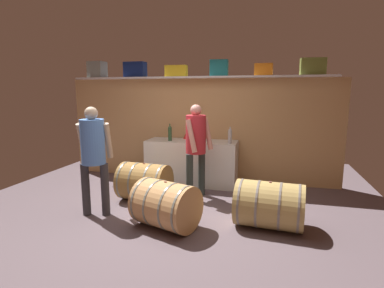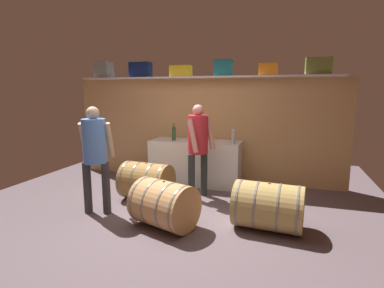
{
  "view_description": "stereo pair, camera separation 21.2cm",
  "coord_description": "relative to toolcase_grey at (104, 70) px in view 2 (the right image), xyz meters",
  "views": [
    {
      "loc": [
        1.4,
        -3.79,
        1.8
      ],
      "look_at": [
        0.33,
        0.4,
        1.05
      ],
      "focal_mm": 28.46,
      "sensor_mm": 36.0,
      "label": 1
    },
    {
      "loc": [
        1.61,
        -3.73,
        1.8
      ],
      "look_at": [
        0.33,
        0.4,
        1.05
      ],
      "focal_mm": 28.46,
      "sensor_mm": 36.0,
      "label": 2
    }
  ],
  "objects": [
    {
      "name": "toolcase_orange",
      "position": [
        3.39,
        0.0,
        -0.06
      ],
      "size": [
        0.33,
        0.23,
        0.22
      ],
      "primitive_type": "cube",
      "rotation": [
        0.0,
        0.0,
        -0.06
      ],
      "color": "orange",
      "rests_on": "high_shelf_board"
    },
    {
      "name": "wine_barrel_far",
      "position": [
        1.57,
        -1.32,
        -1.93
      ],
      "size": [
        0.85,
        0.69,
        0.64
      ],
      "rotation": [
        0.0,
        0.0,
        -0.09
      ],
      "color": "olive",
      "rests_on": "ground"
    },
    {
      "name": "winemaker_pouring",
      "position": [
        1.12,
        -2.06,
        -1.27
      ],
      "size": [
        0.51,
        0.42,
        1.59
      ],
      "rotation": [
        0.0,
        0.0,
        0.22
      ],
      "color": "#333135",
      "rests_on": "ground"
    },
    {
      "name": "back_wall_panel",
      "position": [
        2.14,
        0.15,
        -1.22
      ],
      "size": [
        5.51,
        0.1,
        2.05
      ],
      "primitive_type": "cube",
      "color": "tan",
      "rests_on": "ground"
    },
    {
      "name": "toolcase_yellow",
      "position": [
        1.73,
        0.0,
        -0.06
      ],
      "size": [
        0.43,
        0.22,
        0.22
      ],
      "primitive_type": "cube",
      "rotation": [
        0.0,
        0.0,
        0.06
      ],
      "color": "yellow",
      "rests_on": "high_shelf_board"
    },
    {
      "name": "toolcase_teal",
      "position": [
        2.57,
        0.0,
        -0.01
      ],
      "size": [
        0.35,
        0.29,
        0.3
      ],
      "primitive_type": "cube",
      "rotation": [
        0.0,
        0.0,
        0.07
      ],
      "color": "teal",
      "rests_on": "high_shelf_board"
    },
    {
      "name": "wine_bottle_green",
      "position": [
        1.68,
        -0.31,
        -1.24
      ],
      "size": [
        0.07,
        0.07,
        0.33
      ],
      "color": "#2F5333",
      "rests_on": "work_cabinet"
    },
    {
      "name": "wine_bottle_clear",
      "position": [
        2.85,
        -0.32,
        -1.25
      ],
      "size": [
        0.07,
        0.07,
        0.3
      ],
      "color": "#B8BABF",
      "rests_on": "work_cabinet"
    },
    {
      "name": "toolcase_olive",
      "position": [
        4.23,
        0.0,
        -0.02
      ],
      "size": [
        0.43,
        0.22,
        0.29
      ],
      "primitive_type": "cube",
      "rotation": [
        0.0,
        0.0,
        0.06
      ],
      "color": "olive",
      "rests_on": "high_shelf_board"
    },
    {
      "name": "toolcase_navy",
      "position": [
        0.86,
        0.0,
        -0.01
      ],
      "size": [
        0.44,
        0.23,
        0.3
      ],
      "primitive_type": "cube",
      "rotation": [
        0.0,
        0.0,
        -0.02
      ],
      "color": "navy",
      "rests_on": "high_shelf_board"
    },
    {
      "name": "wine_barrel_flank",
      "position": [
        2.25,
        -2.21,
        -1.93
      ],
      "size": [
        0.95,
        0.85,
        0.64
      ],
      "rotation": [
        0.0,
        0.0,
        -0.34
      ],
      "color": "tan",
      "rests_on": "ground"
    },
    {
      "name": "toolcase_grey",
      "position": [
        0.0,
        0.0,
        0.0
      ],
      "size": [
        0.33,
        0.3,
        0.33
      ],
      "primitive_type": "cube",
      "rotation": [
        0.0,
        0.0,
        -0.03
      ],
      "color": "gray",
      "rests_on": "high_shelf_board"
    },
    {
      "name": "work_cabinet",
      "position": [
        2.09,
        -0.21,
        -1.81
      ],
      "size": [
        1.75,
        0.61,
        0.86
      ],
      "primitive_type": "cube",
      "color": "silver",
      "rests_on": "ground"
    },
    {
      "name": "wine_barrel_near",
      "position": [
        3.58,
        -1.87,
        -1.93
      ],
      "size": [
        0.93,
        0.7,
        0.64
      ],
      "rotation": [
        0.0,
        0.0,
        -0.09
      ],
      "color": "tan",
      "rests_on": "ground"
    },
    {
      "name": "red_funnel",
      "position": [
        1.92,
        0.0,
        -1.33
      ],
      "size": [
        0.11,
        0.11,
        0.12
      ],
      "primitive_type": "cone",
      "color": "red",
      "rests_on": "work_cabinet"
    },
    {
      "name": "high_shelf_board",
      "position": [
        2.14,
        0.0,
        -0.18
      ],
      "size": [
        5.07,
        0.4,
        0.03
      ],
      "primitive_type": "cube",
      "color": "silver",
      "rests_on": "back_wall_panel"
    },
    {
      "name": "ground_plane",
      "position": [
        2.14,
        -1.5,
        -2.25
      ],
      "size": [
        6.71,
        7.59,
        0.02
      ],
      "primitive_type": "cube",
      "color": "#5D4E54"
    },
    {
      "name": "visitor_tasting",
      "position": [
        2.36,
        -0.95,
        -1.27
      ],
      "size": [
        0.46,
        0.51,
        1.58
      ],
      "rotation": [
        0.0,
        0.0,
        -2.14
      ],
      "color": "#2C3532",
      "rests_on": "ground"
    },
    {
      "name": "wine_glass",
      "position": [
        2.18,
        -0.13,
        -1.29
      ],
      "size": [
        0.08,
        0.08,
        0.14
      ],
      "color": "white",
      "rests_on": "work_cabinet"
    }
  ]
}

